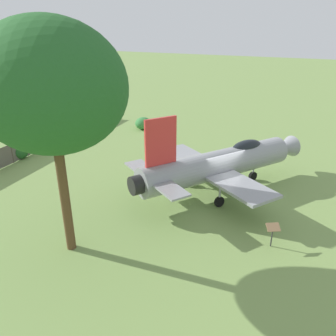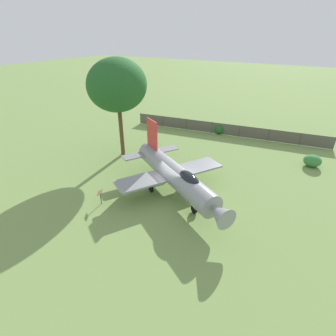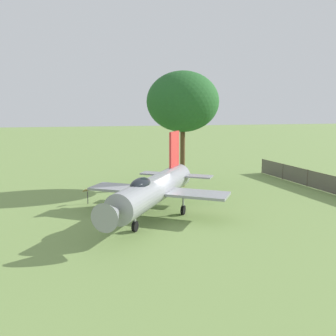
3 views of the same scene
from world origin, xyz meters
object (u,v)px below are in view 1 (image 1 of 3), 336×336
shrub_by_tree (20,151)px  info_plaque (273,230)px  shade_tree (50,88)px  display_jet (222,163)px  shrub_near_fence (143,123)px

shrub_by_tree → info_plaque: 19.28m
shade_tree → shrub_by_tree: (-11.18, 6.57, -6.58)m
display_jet → shrub_by_tree: size_ratio=9.01×
shrub_by_tree → display_jet: bearing=7.8°
display_jet → shade_tree: shade_tree is taller
info_plaque → shrub_by_tree: bearing=173.4°
shrub_near_fence → info_plaque: bearing=-41.3°
shade_tree → shrub_near_fence: bearing=112.1°
display_jet → shrub_near_fence: size_ratio=6.97×
shade_tree → shrub_by_tree: shade_tree is taller
shrub_near_fence → shrub_by_tree: size_ratio=1.29×
display_jet → shrub_by_tree: 15.39m
shrub_near_fence → display_jet: bearing=-38.7°
shade_tree → info_plaque: (7.97, 4.35, -6.31)m
display_jet → shrub_near_fence: 14.39m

